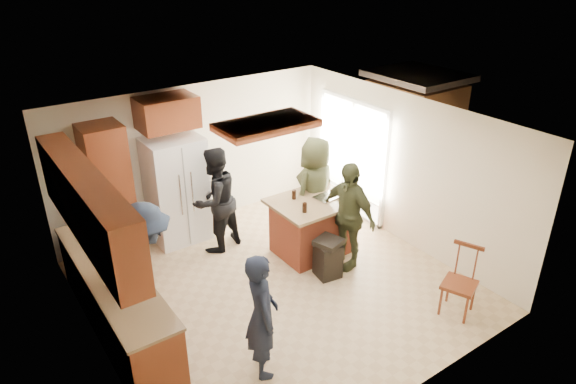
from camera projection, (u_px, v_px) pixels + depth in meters
room_shell at (406, 141)px, 10.67m from camera, size 8.00×5.20×5.00m
person_front_left at (262, 315)px, 5.78m from camera, size 0.60×0.69×1.58m
person_behind_left at (215, 200)px, 8.17m from camera, size 0.96×0.73×1.76m
person_behind_right at (315, 190)px, 8.47m from camera, size 0.99×0.76×1.80m
person_side_right at (348, 215)px, 7.74m from camera, size 0.64×1.07×1.73m
person_counter at (148, 272)px, 6.31m from camera, size 0.74×1.26×1.84m
left_cabinetry at (106, 270)px, 6.29m from camera, size 0.64×3.00×2.30m
back_wall_units at (125, 173)px, 7.90m from camera, size 1.80×0.60×2.45m
refrigerator at (177, 190)px, 8.46m from camera, size 0.90×0.76×1.80m
kitchen_island at (312, 226)px, 8.24m from camera, size 1.28×1.03×0.93m
island_items at (327, 196)px, 8.09m from camera, size 0.94×0.71×0.15m
trash_bin at (328, 257)px, 7.69m from camera, size 0.45×0.45×0.63m
spindle_chair at (460, 284)px, 6.87m from camera, size 0.55×0.55×0.99m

